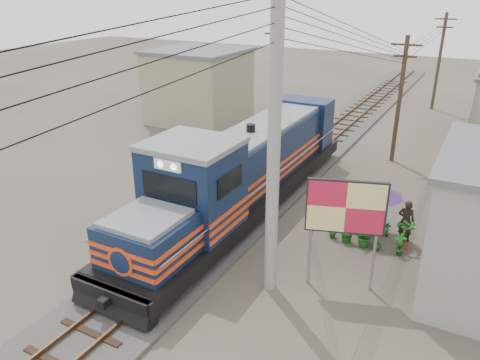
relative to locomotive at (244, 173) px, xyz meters
The scene contains 14 objects.
ground 4.58m from the locomotive, 90.00° to the right, with size 120.00×120.00×0.00m, color #473F35.
ballast 6.06m from the locomotive, 90.00° to the left, with size 3.60×70.00×0.16m, color #595651.
track 6.01m from the locomotive, 90.00° to the left, with size 1.15×70.00×0.12m.
locomotive is the anchor object (origin of this frame).
utility_pole_main 6.66m from the locomotive, 53.31° to the right, with size 0.40×0.40×10.00m.
wooden_pole_mid 10.94m from the locomotive, 65.34° to the left, with size 1.60×0.24×7.00m.
wooden_pole_far 24.37m from the locomotive, 78.60° to the left, with size 1.60×0.24×7.50m.
wooden_pole_left 14.80m from the locomotive, 109.91° to the left, with size 1.60×0.24×7.00m.
power_lines 7.16m from the locomotive, 91.89° to the left, with size 9.65×19.00×3.30m.
shophouse_left 15.49m from the locomotive, 130.28° to the left, with size 6.30×6.30×5.20m.
billboard 6.65m from the locomotive, 32.73° to the right, with size 2.42×0.90×3.88m.
market_umbrella 5.74m from the locomotive, ahead, with size 2.11×2.11×2.20m.
vendor 6.96m from the locomotive, ahead, with size 0.63×0.42×1.74m, color black.
plant_nursery 5.28m from the locomotive, ahead, with size 3.41×3.09×1.10m.
Camera 1 is at (8.89, -12.56, 9.43)m, focal length 35.00 mm.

